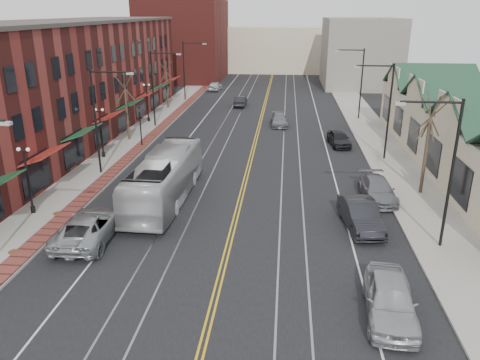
% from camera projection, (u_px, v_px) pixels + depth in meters
% --- Properties ---
extents(ground, '(160.00, 160.00, 0.00)m').
position_uv_depth(ground, '(215.00, 299.00, 20.97)').
color(ground, black).
rests_on(ground, ground).
extents(sidewalk_left, '(4.00, 120.00, 0.15)m').
position_uv_depth(sidewalk_left, '(113.00, 158.00, 40.75)').
color(sidewalk_left, gray).
rests_on(sidewalk_left, ground).
extents(sidewalk_right, '(4.00, 120.00, 0.15)m').
position_uv_depth(sidewalk_right, '(395.00, 166.00, 38.53)').
color(sidewalk_right, gray).
rests_on(sidewalk_right, ground).
extents(building_left, '(10.00, 50.00, 11.00)m').
position_uv_depth(building_left, '(64.00, 82.00, 46.09)').
color(building_left, maroon).
rests_on(building_left, ground).
extents(building_right, '(8.00, 36.00, 4.60)m').
position_uv_depth(building_right, '(475.00, 142.00, 37.22)').
color(building_right, '#B7AA8D').
rests_on(building_right, ground).
extents(backdrop_left, '(14.00, 18.00, 14.00)m').
position_uv_depth(backdrop_left, '(184.00, 40.00, 85.51)').
color(backdrop_left, maroon).
rests_on(backdrop_left, ground).
extents(backdrop_mid, '(22.00, 14.00, 9.00)m').
position_uv_depth(backdrop_mid, '(274.00, 49.00, 98.91)').
color(backdrop_mid, '#B7AA8D').
rests_on(backdrop_mid, ground).
extents(backdrop_right, '(12.00, 16.00, 11.00)m').
position_uv_depth(backdrop_right, '(360.00, 52.00, 78.48)').
color(backdrop_right, slate).
rests_on(backdrop_right, ground).
extents(streetlight_l_1, '(3.33, 0.25, 8.00)m').
position_uv_depth(streetlight_l_1, '(100.00, 111.00, 35.23)').
color(streetlight_l_1, black).
rests_on(streetlight_l_1, sidewalk_left).
extents(streetlight_l_2, '(3.33, 0.25, 8.00)m').
position_uv_depth(streetlight_l_2, '(156.00, 81.00, 50.19)').
color(streetlight_l_2, black).
rests_on(streetlight_l_2, sidewalk_left).
extents(streetlight_l_3, '(3.33, 0.25, 8.00)m').
position_uv_depth(streetlight_l_3, '(187.00, 65.00, 65.15)').
color(streetlight_l_3, black).
rests_on(streetlight_l_3, sidewalk_left).
extents(streetlight_r_0, '(3.33, 0.25, 8.00)m').
position_uv_depth(streetlight_r_0, '(445.00, 160.00, 23.84)').
color(streetlight_r_0, black).
rests_on(streetlight_r_0, sidewalk_right).
extents(streetlight_r_1, '(3.33, 0.25, 8.00)m').
position_uv_depth(streetlight_r_1, '(385.00, 102.00, 38.80)').
color(streetlight_r_1, black).
rests_on(streetlight_r_1, sidewalk_right).
extents(streetlight_r_2, '(3.33, 0.25, 8.00)m').
position_uv_depth(streetlight_r_2, '(358.00, 76.00, 53.76)').
color(streetlight_r_2, black).
rests_on(streetlight_r_2, sidewalk_right).
extents(lamppost_l_1, '(0.84, 0.28, 4.27)m').
position_uv_depth(lamppost_l_1, '(29.00, 182.00, 28.88)').
color(lamppost_l_1, black).
rests_on(lamppost_l_1, sidewalk_left).
extents(lamppost_l_2, '(0.84, 0.28, 4.27)m').
position_uv_depth(lamppost_l_2, '(101.00, 134.00, 40.10)').
color(lamppost_l_2, black).
rests_on(lamppost_l_2, sidewalk_left).
extents(lamppost_l_3, '(0.84, 0.28, 4.27)m').
position_uv_depth(lamppost_l_3, '(148.00, 103.00, 53.19)').
color(lamppost_l_3, black).
rests_on(lamppost_l_3, sidewalk_left).
extents(tree_left_near, '(1.78, 1.37, 6.48)m').
position_uv_depth(tree_left_near, '(126.00, 105.00, 45.23)').
color(tree_left_near, '#382B21').
rests_on(tree_left_near, sidewalk_left).
extents(tree_left_far, '(1.66, 1.28, 6.02)m').
position_uv_depth(tree_left_far, '(167.00, 84.00, 60.27)').
color(tree_left_far, '#382B21').
rests_on(tree_left_far, sidewalk_left).
extents(tree_right_mid, '(1.90, 1.46, 6.93)m').
position_uv_depth(tree_right_mid, '(427.00, 143.00, 31.62)').
color(tree_right_mid, '#382B21').
rests_on(tree_right_mid, sidewalk_right).
extents(manhole_mid, '(0.60, 0.60, 0.02)m').
position_uv_depth(manhole_mid, '(14.00, 252.00, 24.75)').
color(manhole_mid, '#592D19').
rests_on(manhole_mid, sidewalk_left).
extents(manhole_far, '(0.60, 0.60, 0.02)m').
position_uv_depth(manhole_far, '(58.00, 213.00, 29.43)').
color(manhole_far, '#592D19').
rests_on(manhole_far, sidewalk_left).
extents(traffic_signal, '(0.18, 0.15, 3.80)m').
position_uv_depth(traffic_signal, '(140.00, 122.00, 43.58)').
color(traffic_signal, black).
rests_on(traffic_signal, sidewalk_left).
extents(transit_bus, '(2.95, 11.75, 3.26)m').
position_uv_depth(transit_bus, '(165.00, 178.00, 31.26)').
color(transit_bus, silver).
rests_on(transit_bus, ground).
extents(parked_suv, '(2.90, 5.96, 1.63)m').
position_uv_depth(parked_suv, '(89.00, 227.00, 26.09)').
color(parked_suv, '#9DA1A4').
rests_on(parked_suv, ground).
extents(parked_car_a, '(2.41, 5.13, 1.70)m').
position_uv_depth(parked_car_a, '(390.00, 299.00, 19.51)').
color(parked_car_a, '#A6A9AD').
rests_on(parked_car_a, ground).
extents(parked_car_b, '(2.38, 5.18, 1.65)m').
position_uv_depth(parked_car_b, '(361.00, 215.00, 27.58)').
color(parked_car_b, black).
rests_on(parked_car_b, ground).
extents(parked_car_c, '(2.25, 5.02, 1.43)m').
position_uv_depth(parked_car_c, '(378.00, 190.00, 31.76)').
color(parked_car_c, slate).
rests_on(parked_car_c, ground).
extents(parked_car_d, '(2.28, 4.44, 1.45)m').
position_uv_depth(parked_car_d, '(339.00, 138.00, 44.44)').
color(parked_car_d, black).
rests_on(parked_car_d, ground).
extents(distant_car_left, '(1.50, 4.17, 1.37)m').
position_uv_depth(distant_car_left, '(241.00, 101.00, 62.78)').
color(distant_car_left, black).
rests_on(distant_car_left, ground).
extents(distant_car_right, '(2.10, 4.51, 1.27)m').
position_uv_depth(distant_car_right, '(279.00, 120.00, 52.24)').
color(distant_car_right, slate).
rests_on(distant_car_right, ground).
extents(distant_car_far, '(2.10, 4.40, 1.45)m').
position_uv_depth(distant_car_far, '(215.00, 86.00, 75.06)').
color(distant_car_far, silver).
rests_on(distant_car_far, ground).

